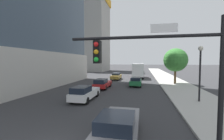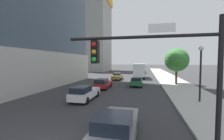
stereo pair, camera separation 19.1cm
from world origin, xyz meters
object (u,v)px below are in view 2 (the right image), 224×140
Objects in this scene: box_truck at (139,70)px; car_gray at (117,126)px; car_gold at (117,76)px; car_white at (85,93)px; street_lamp at (201,65)px; car_green at (137,81)px; street_tree at (177,60)px; car_red at (103,84)px; construction_building at (92,30)px; traffic_light_pole at (157,61)px.

car_gray is at bearing -90.00° from box_truck.
car_gold is at bearing 100.49° from car_gray.
box_truck is at bearing 77.85° from car_white.
car_green is (-6.28, 8.61, -2.82)m from street_lamp.
car_red is at bearing -150.04° from street_tree.
construction_building reaches higher than street_tree.
traffic_light_pole is 1.50× the size of car_gray.
car_gold is (-4.55, 7.82, -0.01)m from car_green.
traffic_light_pole is 1.27× the size of street_lamp.
traffic_light_pole is 1.43× the size of car_white.
car_gray reaches higher than car_gold.
car_gold is at bearing 90.00° from car_red.
traffic_light_pole is 17.51m from car_green.
box_truck reaches higher than car_green.
traffic_light_pole reaches higher than car_white.
construction_building is at bearing 119.88° from car_green.
car_red is 0.62× the size of box_truck.
construction_building reaches higher than street_lamp.
car_white is at bearing -130.11° from street_tree.
car_green is 0.95× the size of car_white.
car_white is at bearing -173.06° from street_lamp.
traffic_light_pole reaches higher than box_truck.
box_truck is (4.55, 21.15, 1.12)m from car_white.
car_red is 15.20m from box_truck.
box_truck is at bearing 107.56° from street_lamp.
traffic_light_pole is 1.44× the size of car_red.
street_tree is at bearing 89.39° from street_lamp.
traffic_light_pole is at bearing -86.29° from box_truck.
car_green is at bearing 90.00° from car_gray.
traffic_light_pole is 20.72m from street_tree.
box_truck is at bearing 90.00° from car_green.
street_lamp is 1.10× the size of car_gold.
car_red is at bearing 114.70° from traffic_light_pole.
traffic_light_pole reaches higher than car_red.
street_tree reaches higher than car_gold.
car_green is at bearing -59.77° from car_gold.
car_white is at bearing -102.15° from box_truck.
construction_building is at bearing 112.90° from traffic_light_pole.
street_tree reaches higher than traffic_light_pole.
street_tree is 1.37× the size of car_gray.
street_lamp is at bearing 62.48° from traffic_light_pole.
car_white is 1.05× the size of car_gray.
car_red is (-10.96, -6.31, -3.39)m from street_tree.
street_lamp is 10.69m from car_gray.
construction_building is 8.16× the size of car_gold.
traffic_light_pole is at bearing -48.42° from car_white.
car_red is at bearing -90.00° from car_gold.
car_white is at bearing -90.00° from car_gold.
car_red is 6.69m from car_white.
box_truck is at bearing 36.82° from car_gold.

